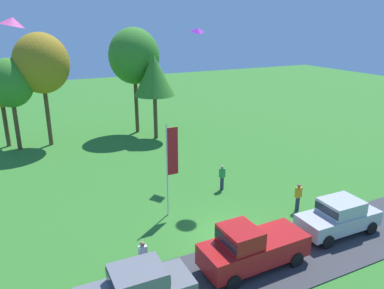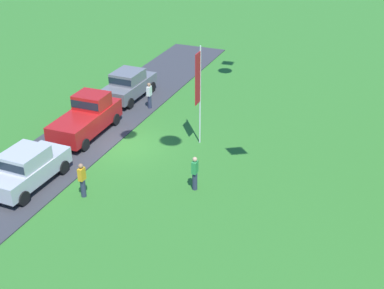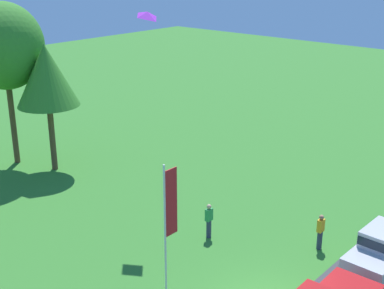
# 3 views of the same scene
# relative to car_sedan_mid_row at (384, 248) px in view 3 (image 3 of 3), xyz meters

# --- Properties ---
(car_sedan_mid_row) EXTENTS (4.44, 2.03, 1.84)m
(car_sedan_mid_row) POSITION_rel_car_sedan_mid_row_xyz_m (0.00, 0.00, 0.00)
(car_sedan_mid_row) COLOR #B7B7BC
(car_sedan_mid_row) RESTS_ON ground
(person_beside_suv) EXTENTS (0.36, 0.24, 1.71)m
(person_beside_suv) POSITION_rel_car_sedan_mid_row_xyz_m (-2.68, 7.34, -0.16)
(person_beside_suv) COLOR #2D334C
(person_beside_suv) RESTS_ON ground
(person_watching_sky) EXTENTS (0.36, 0.24, 1.71)m
(person_watching_sky) POSITION_rel_car_sedan_mid_row_xyz_m (-0.19, 2.86, -0.16)
(person_watching_sky) COLOR #2D334C
(person_watching_sky) RESTS_ON ground
(tree_right_of_center) EXTENTS (4.80, 4.80, 10.13)m
(tree_right_of_center) POSITION_rel_car_sedan_mid_row_xyz_m (-3.33, 22.85, 6.43)
(tree_right_of_center) COLOR brown
(tree_right_of_center) RESTS_ON ground
(tree_far_right) EXTENTS (3.71, 3.71, 7.84)m
(tree_far_right) POSITION_rel_car_sedan_mid_row_xyz_m (-2.42, 20.04, 4.90)
(tree_far_right) COLOR brown
(tree_far_right) RESTS_ON ground
(flag_banner) EXTENTS (0.71, 0.08, 5.46)m
(flag_banner) POSITION_rel_car_sedan_mid_row_xyz_m (-6.97, 5.81, 2.42)
(flag_banner) COLOR silver
(flag_banner) RESTS_ON ground
(kite_diamond_near_flag) EXTENTS (0.93, 1.19, 0.47)m
(kite_diamond_near_flag) POSITION_rel_car_sedan_mid_row_xyz_m (-2.58, 11.21, 9.04)
(kite_diamond_near_flag) COLOR purple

